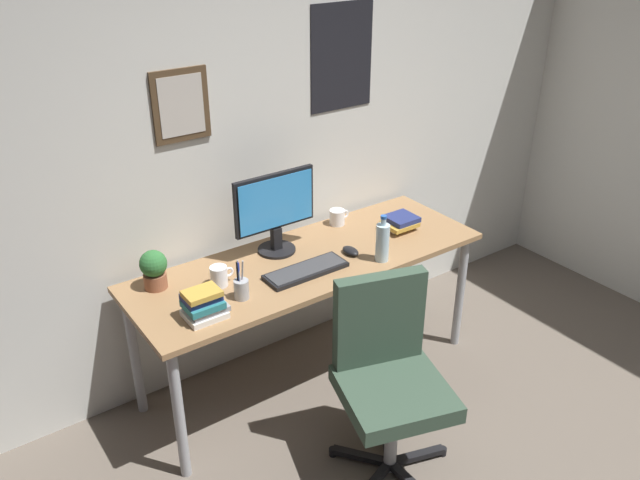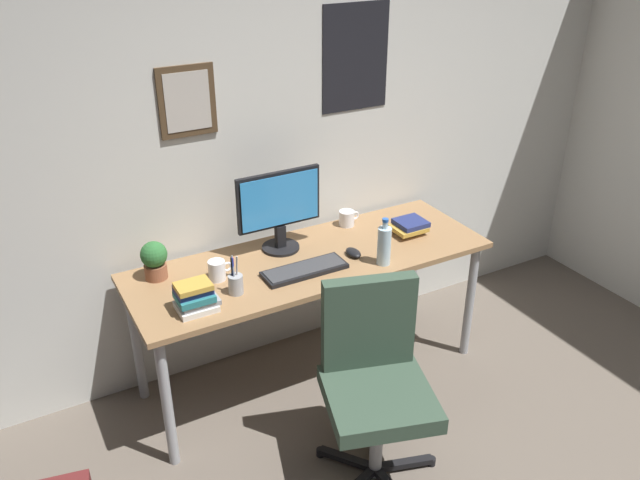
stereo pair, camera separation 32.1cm
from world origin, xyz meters
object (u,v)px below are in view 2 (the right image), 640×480
(monitor, at_px, (279,208))
(book_stack_left, at_px, (410,226))
(keyboard, at_px, (305,270))
(potted_plant, at_px, (154,259))
(computer_mouse, at_px, (353,253))
(coffee_mug_far, at_px, (347,218))
(coffee_mug_near, at_px, (217,270))
(book_stack_right, at_px, (195,297))
(pen_cup, at_px, (236,283))
(office_chair, at_px, (374,374))
(water_bottle, at_px, (384,245))

(monitor, relative_size, book_stack_left, 2.41)
(keyboard, height_order, potted_plant, potted_plant)
(computer_mouse, height_order, coffee_mug_far, coffee_mug_far)
(coffee_mug_near, xyz_separation_m, book_stack_right, (-0.18, -0.20, 0.01))
(computer_mouse, height_order, pen_cup, pen_cup)
(office_chair, bearing_deg, coffee_mug_far, 65.90)
(potted_plant, xyz_separation_m, pen_cup, (0.29, -0.32, -0.05))
(office_chair, bearing_deg, water_bottle, 53.47)
(book_stack_left, bearing_deg, potted_plant, 171.75)
(coffee_mug_near, bearing_deg, office_chair, -60.11)
(keyboard, xyz_separation_m, potted_plant, (-0.66, 0.30, 0.09))
(potted_plant, relative_size, pen_cup, 0.98)
(office_chair, distance_m, keyboard, 0.65)
(monitor, height_order, coffee_mug_near, monitor)
(pen_cup, bearing_deg, computer_mouse, 3.84)
(office_chair, bearing_deg, book_stack_right, 137.98)
(keyboard, distance_m, book_stack_right, 0.59)
(coffee_mug_near, xyz_separation_m, coffee_mug_far, (0.86, 0.21, -0.01))
(potted_plant, distance_m, book_stack_left, 1.39)
(potted_plant, bearing_deg, monitor, -1.62)
(office_chair, height_order, coffee_mug_near, office_chair)
(coffee_mug_near, bearing_deg, book_stack_left, -2.12)
(keyboard, distance_m, coffee_mug_far, 0.58)
(keyboard, relative_size, computer_mouse, 3.91)
(coffee_mug_near, distance_m, potted_plant, 0.31)
(keyboard, height_order, pen_cup, pen_cup)
(computer_mouse, height_order, book_stack_right, book_stack_right)
(coffee_mug_far, height_order, book_stack_right, book_stack_right)
(pen_cup, bearing_deg, coffee_mug_far, 24.11)
(monitor, bearing_deg, keyboard, -90.57)
(office_chair, bearing_deg, monitor, 91.62)
(coffee_mug_far, xyz_separation_m, book_stack_left, (0.25, -0.25, -0.00))
(coffee_mug_near, relative_size, book_stack_right, 0.65)
(computer_mouse, bearing_deg, keyboard, -175.02)
(monitor, xyz_separation_m, book_stack_left, (0.71, -0.18, -0.20))
(water_bottle, distance_m, book_stack_right, 0.98)
(water_bottle, relative_size, pen_cup, 1.26)
(monitor, height_order, pen_cup, monitor)
(computer_mouse, height_order, water_bottle, water_bottle)
(potted_plant, height_order, book_stack_right, potted_plant)
(book_stack_left, xyz_separation_m, book_stack_right, (-1.30, -0.16, 0.02))
(coffee_mug_far, relative_size, pen_cup, 0.63)
(monitor, height_order, book_stack_right, monitor)
(keyboard, bearing_deg, coffee_mug_far, 37.65)
(coffee_mug_near, relative_size, pen_cup, 0.61)
(office_chair, relative_size, coffee_mug_far, 7.60)
(monitor, bearing_deg, book_stack_left, -14.28)
(computer_mouse, relative_size, potted_plant, 0.56)
(monitor, bearing_deg, book_stack_right, -149.99)
(computer_mouse, relative_size, pen_cup, 0.55)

